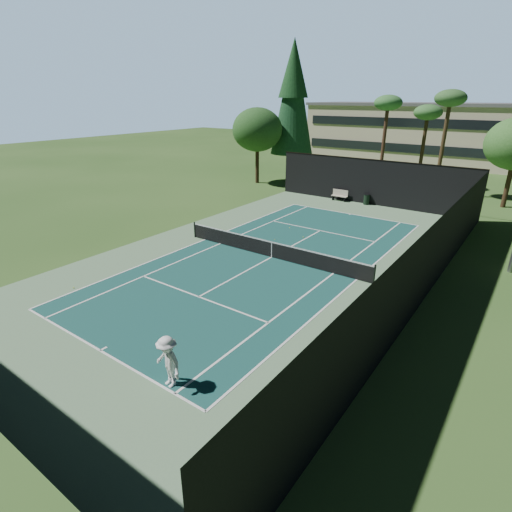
% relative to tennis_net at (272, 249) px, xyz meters
% --- Properties ---
extents(ground, '(160.00, 160.00, 0.00)m').
position_rel_tennis_net_xyz_m(ground, '(0.00, 0.00, -0.56)').
color(ground, '#305520').
rests_on(ground, ground).
extents(apron_slab, '(18.00, 32.00, 0.01)m').
position_rel_tennis_net_xyz_m(apron_slab, '(0.00, 0.00, -0.55)').
color(apron_slab, '#608960').
rests_on(apron_slab, ground).
extents(court_surface, '(10.97, 23.77, 0.01)m').
position_rel_tennis_net_xyz_m(court_surface, '(0.00, 0.00, -0.55)').
color(court_surface, '#174A45').
rests_on(court_surface, ground).
extents(court_lines, '(11.07, 23.87, 0.01)m').
position_rel_tennis_net_xyz_m(court_lines, '(0.00, 0.00, -0.54)').
color(court_lines, white).
rests_on(court_lines, ground).
extents(tennis_net, '(12.90, 0.10, 1.10)m').
position_rel_tennis_net_xyz_m(tennis_net, '(0.00, 0.00, 0.00)').
color(tennis_net, black).
rests_on(tennis_net, ground).
extents(fence, '(18.04, 32.05, 4.03)m').
position_rel_tennis_net_xyz_m(fence, '(0.00, 0.06, 1.45)').
color(fence, black).
rests_on(fence, ground).
extents(player, '(1.32, 0.90, 1.89)m').
position_rel_tennis_net_xyz_m(player, '(3.65, -11.66, 0.39)').
color(player, white).
rests_on(player, ground).
extents(tennis_ball_a, '(0.07, 0.07, 0.07)m').
position_rel_tennis_net_xyz_m(tennis_ball_a, '(-5.85, -9.44, -0.52)').
color(tennis_ball_a, '#C7E433').
rests_on(tennis_ball_a, ground).
extents(tennis_ball_b, '(0.06, 0.06, 0.06)m').
position_rel_tennis_net_xyz_m(tennis_ball_b, '(-1.61, 2.81, -0.53)').
color(tennis_ball_b, yellow).
rests_on(tennis_ball_b, ground).
extents(tennis_ball_c, '(0.07, 0.07, 0.07)m').
position_rel_tennis_net_xyz_m(tennis_ball_c, '(-0.26, 4.36, -0.52)').
color(tennis_ball_c, '#ADCC2E').
rests_on(tennis_ball_c, ground).
extents(tennis_ball_d, '(0.06, 0.06, 0.06)m').
position_rel_tennis_net_xyz_m(tennis_ball_d, '(-2.16, 5.63, -0.53)').
color(tennis_ball_d, '#E2ED36').
rests_on(tennis_ball_d, ground).
extents(park_bench, '(1.50, 0.45, 1.02)m').
position_rel_tennis_net_xyz_m(park_bench, '(-2.77, 15.66, -0.01)').
color(park_bench, '#B9B09A').
rests_on(park_bench, ground).
extents(trash_bin, '(0.56, 0.56, 0.95)m').
position_rel_tennis_net_xyz_m(trash_bin, '(-0.18, 15.75, -0.08)').
color(trash_bin, black).
rests_on(trash_bin, ground).
extents(pine_tree, '(4.80, 4.80, 15.00)m').
position_rel_tennis_net_xyz_m(pine_tree, '(-12.00, 22.00, 9.00)').
color(pine_tree, '#4E3021').
rests_on(pine_tree, ground).
extents(palm_a, '(2.80, 2.80, 9.32)m').
position_rel_tennis_net_xyz_m(palm_a, '(-2.00, 24.00, 7.63)').
color(palm_a, '#4D3021').
rests_on(palm_a, ground).
extents(palm_b, '(2.80, 2.80, 8.42)m').
position_rel_tennis_net_xyz_m(palm_b, '(1.50, 26.00, 6.80)').
color(palm_b, '#432E1C').
rests_on(palm_b, ground).
extents(palm_c, '(2.80, 2.80, 9.77)m').
position_rel_tennis_net_xyz_m(palm_c, '(4.00, 23.00, 8.05)').
color(palm_c, '#48331E').
rests_on(palm_c, ground).
extents(decid_tree_c, '(5.44, 5.44, 8.09)m').
position_rel_tennis_net_xyz_m(decid_tree_c, '(-14.00, 18.00, 5.21)').
color(decid_tree_c, '#3F2B1B').
rests_on(decid_tree_c, ground).
extents(campus_building, '(40.50, 12.50, 8.30)m').
position_rel_tennis_net_xyz_m(campus_building, '(0.00, 45.98, 3.65)').
color(campus_building, beige).
rests_on(campus_building, ground).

